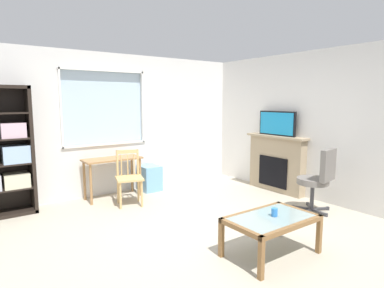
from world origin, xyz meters
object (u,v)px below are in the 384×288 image
(tv, at_px, (277,123))
(fireplace, at_px, (276,163))
(coffee_table, at_px, (271,222))
(desk_under_window, at_px, (112,165))
(wooden_chair, at_px, (129,177))
(sippy_cup, at_px, (274,212))
(plastic_drawer_unit, at_px, (150,178))
(office_chair, at_px, (319,177))

(tv, bearing_deg, fireplace, -0.00)
(tv, relative_size, coffee_table, 0.81)
(coffee_table, bearing_deg, fireplace, 38.68)
(desk_under_window, bearing_deg, wooden_chair, -81.99)
(sippy_cup, bearing_deg, wooden_chair, 102.22)
(desk_under_window, height_order, wooden_chair, wooden_chair)
(wooden_chair, bearing_deg, fireplace, -18.46)
(wooden_chair, bearing_deg, desk_under_window, 98.01)
(plastic_drawer_unit, bearing_deg, sippy_cup, -92.38)
(wooden_chair, distance_m, sippy_cup, 2.62)
(wooden_chair, height_order, tv, tv)
(plastic_drawer_unit, relative_size, office_chair, 0.48)
(wooden_chair, height_order, sippy_cup, wooden_chair)
(plastic_drawer_unit, bearing_deg, coffee_table, -93.17)
(tv, relative_size, office_chair, 0.81)
(fireplace, distance_m, tv, 0.76)
(office_chair, distance_m, sippy_cup, 1.70)
(wooden_chair, bearing_deg, tv, -18.58)
(fireplace, height_order, sippy_cup, fireplace)
(desk_under_window, relative_size, fireplace, 0.78)
(desk_under_window, relative_size, office_chair, 1.00)
(coffee_table, bearing_deg, sippy_cup, -4.91)
(coffee_table, relative_size, sippy_cup, 11.14)
(wooden_chair, height_order, fireplace, fireplace)
(desk_under_window, relative_size, tv, 1.24)
(tv, height_order, coffee_table, tv)
(desk_under_window, bearing_deg, sippy_cup, -78.47)
(tv, height_order, office_chair, tv)
(wooden_chair, distance_m, office_chair, 2.99)
(fireplace, distance_m, coffee_table, 2.70)
(tv, height_order, sippy_cup, tv)
(office_chair, xyz_separation_m, coffee_table, (-1.67, -0.51, -0.18))
(fireplace, xyz_separation_m, coffee_table, (-2.11, -1.69, -0.16))
(fireplace, distance_m, office_chair, 1.26)
(desk_under_window, height_order, coffee_table, desk_under_window)
(desk_under_window, xyz_separation_m, fireplace, (2.69, -1.39, -0.06))
(plastic_drawer_unit, height_order, sippy_cup, sippy_cup)
(desk_under_window, height_order, tv, tv)
(wooden_chair, relative_size, fireplace, 0.70)
(wooden_chair, distance_m, plastic_drawer_unit, 0.92)
(plastic_drawer_unit, xyz_separation_m, office_chair, (1.49, -2.62, 0.32))
(tv, bearing_deg, desk_under_window, 152.53)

